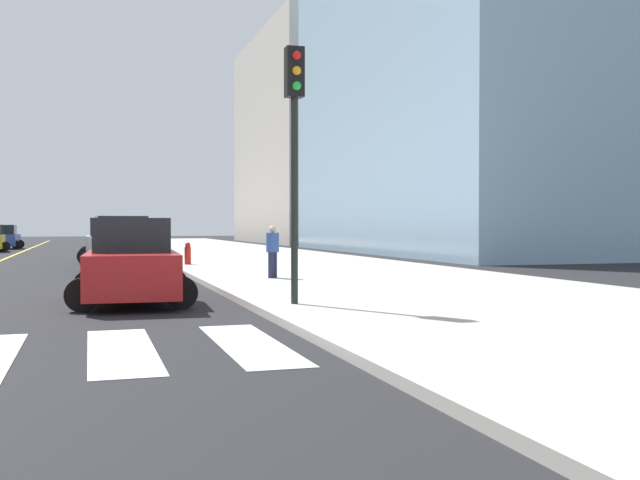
# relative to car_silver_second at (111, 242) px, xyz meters

# --- Properties ---
(sidewalk_kerb_east) EXTENTS (10.00, 120.00, 0.15)m
(sidewalk_kerb_east) POSITION_rel_car_silver_second_xyz_m (7.16, -8.47, -0.88)
(sidewalk_kerb_east) COLOR #B2ADA3
(sidewalk_kerb_east) RESTS_ON ground
(lane_divider_paint) EXTENTS (0.16, 80.00, 0.01)m
(lane_divider_paint) POSITION_rel_car_silver_second_xyz_m (-5.04, 11.53, -0.95)
(lane_divider_paint) COLOR yellow
(lane_divider_paint) RESTS_ON ground
(parking_garage_concrete) EXTENTS (18.00, 24.00, 20.35)m
(parking_garage_concrete) POSITION_rel_car_silver_second_xyz_m (23.79, 35.49, 9.21)
(parking_garage_concrete) COLOR #B2ADA3
(parking_garage_concrete) RESTS_ON ground
(car_silver_second) EXTENTS (2.91, 4.62, 2.05)m
(car_silver_second) POSITION_rel_car_silver_second_xyz_m (0.00, 0.00, 0.00)
(car_silver_second) COLOR #B7B7BC
(car_silver_second) RESTS_ON ground
(car_red_third) EXTENTS (2.77, 4.31, 1.89)m
(car_red_third) POSITION_rel_car_silver_second_xyz_m (-0.06, -18.24, -0.08)
(car_red_third) COLOR red
(car_red_third) RESTS_ON ground
(car_gray_fifth) EXTENTS (3.00, 4.69, 2.06)m
(car_gray_fifth) POSITION_rel_car_silver_second_xyz_m (0.19, -6.83, 0.00)
(car_gray_fifth) COLOR slate
(car_gray_fifth) RESTS_ON ground
(car_blue_sixth) EXTENTS (2.46, 3.91, 1.74)m
(car_blue_sixth) POSITION_rel_car_silver_second_xyz_m (-6.72, 22.45, -0.15)
(car_blue_sixth) COLOR #2D479E
(car_blue_sixth) RESTS_ON ground
(traffic_light_near_corner) EXTENTS (0.36, 0.41, 5.15)m
(traffic_light_near_corner) POSITION_rel_car_silver_second_xyz_m (2.99, -20.70, 2.79)
(traffic_light_near_corner) COLOR black
(traffic_light_near_corner) RESTS_ON sidewalk_kerb_east
(pedestrian_waiting_east) EXTENTS (0.39, 0.39, 1.56)m
(pedestrian_waiting_east) POSITION_rel_car_silver_second_xyz_m (4.30, -13.53, 0.05)
(pedestrian_waiting_east) COLOR #232847
(pedestrian_waiting_east) RESTS_ON sidewalk_kerb_east
(fire_hydrant) EXTENTS (0.26, 0.26, 0.89)m
(fire_hydrant) POSITION_rel_car_silver_second_xyz_m (2.84, -5.20, -0.38)
(fire_hydrant) COLOR red
(fire_hydrant) RESTS_ON sidewalk_kerb_east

